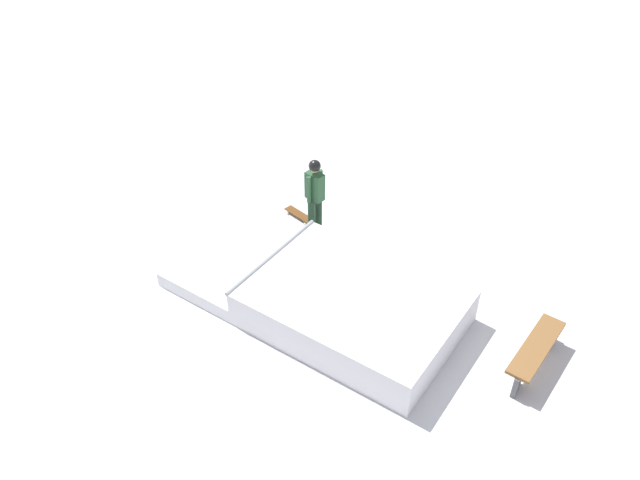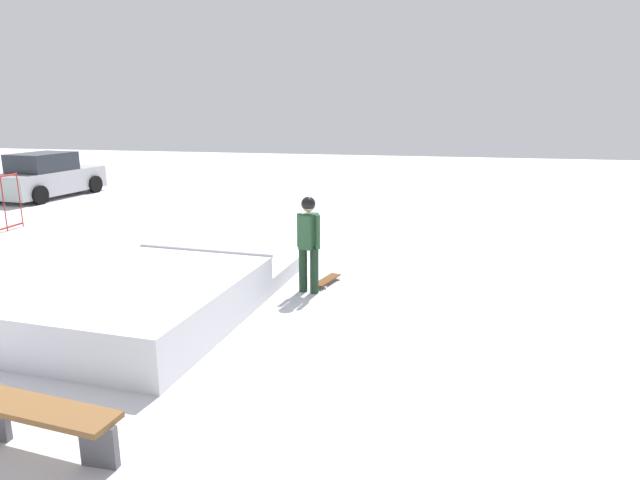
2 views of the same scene
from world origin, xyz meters
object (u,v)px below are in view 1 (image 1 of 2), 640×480
Objects in this scene: skater at (315,191)px; park_bench at (535,351)px; skate_ramp at (331,298)px; skateboard at (300,215)px.

park_bench is (-5.05, 1.41, -0.65)m from skater.
skate_ramp is 3.01m from skateboard.
skate_ramp reaches higher than park_bench.
skater reaches higher than skateboard.
skate_ramp is 3.58m from park_bench.
skateboard is (0.53, -0.23, -0.93)m from skater.
park_bench is at bearing -3.36° from skater.
skateboard is at bearing 169.05° from skater.
skateboard is at bearing -43.04° from skate_ramp.
skater reaches higher than park_bench.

